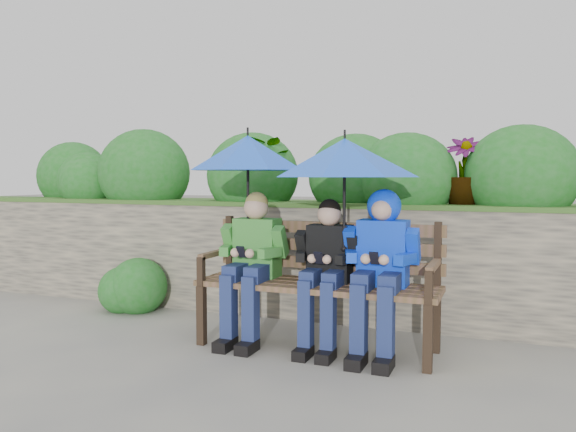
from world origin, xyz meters
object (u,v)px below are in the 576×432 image
at_px(boy_left, 252,258).
at_px(umbrella_right, 345,158).
at_px(umbrella_left, 248,153).
at_px(boy_middle, 326,265).
at_px(park_bench, 320,275).
at_px(boy_right, 380,257).

height_order(boy_left, umbrella_right, umbrella_right).
xyz_separation_m(boy_left, umbrella_left, (-0.06, 0.06, 0.80)).
bearing_deg(boy_left, umbrella_right, 1.00).
height_order(boy_left, boy_middle, boy_left).
bearing_deg(park_bench, umbrella_left, -177.72).
bearing_deg(umbrella_left, umbrella_right, -3.58).
height_order(boy_middle, umbrella_left, umbrella_left).
height_order(park_bench, boy_right, boy_right).
bearing_deg(umbrella_right, umbrella_left, 176.42).
relative_size(boy_left, boy_right, 0.98).
bearing_deg(boy_middle, park_bench, 131.86).
bearing_deg(park_bench, boy_right, -8.96).
bearing_deg(umbrella_right, boy_middle, -176.63).
distance_m(park_bench, boy_right, 0.50).
distance_m(boy_right, umbrella_right, 0.74).
bearing_deg(umbrella_left, boy_left, -46.07).
bearing_deg(boy_middle, umbrella_right, 3.37).
bearing_deg(boy_left, umbrella_left, 133.93).
bearing_deg(boy_middle, boy_right, 0.79).
height_order(boy_right, umbrella_left, umbrella_left).
xyz_separation_m(park_bench, umbrella_right, (0.20, -0.07, 0.86)).
bearing_deg(umbrella_left, park_bench, 2.28).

